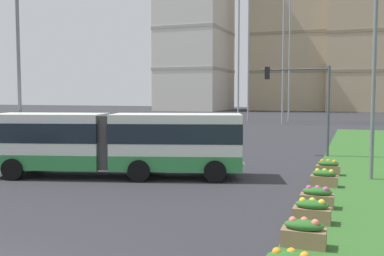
{
  "coord_description": "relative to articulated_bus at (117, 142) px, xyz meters",
  "views": [
    {
      "loc": [
        7.79,
        -6.93,
        3.91
      ],
      "look_at": [
        -0.02,
        14.56,
        2.2
      ],
      "focal_mm": 42.0,
      "sensor_mm": 36.0,
      "label": 1
    }
  ],
  "objects": [
    {
      "name": "articulated_bus",
      "position": [
        0.0,
        0.0,
        0.0
      ],
      "size": [
        11.99,
        5.72,
        3.0
      ],
      "color": "silver",
      "rests_on": "ground"
    },
    {
      "name": "car_grey_wagon",
      "position": [
        -3.26,
        10.98,
        -0.9
      ],
      "size": [
        4.59,
        2.45,
        1.58
      ],
      "color": "slate",
      "rests_on": "ground"
    },
    {
      "name": "flower_planter_1",
      "position": [
        9.44,
        -7.3,
        -1.23
      ],
      "size": [
        1.1,
        0.56,
        0.74
      ],
      "color": "#937051",
      "rests_on": "grass_median"
    },
    {
      "name": "flower_planter_2",
      "position": [
        9.44,
        -5.04,
        -1.23
      ],
      "size": [
        1.1,
        0.56,
        0.74
      ],
      "color": "#937051",
      "rests_on": "grass_median"
    },
    {
      "name": "flower_planter_3",
      "position": [
        9.44,
        -3.1,
        -1.23
      ],
      "size": [
        1.1,
        0.56,
        0.74
      ],
      "color": "#937051",
      "rests_on": "grass_median"
    },
    {
      "name": "flower_planter_4",
      "position": [
        9.44,
        0.62,
        -1.23
      ],
      "size": [
        1.1,
        0.56,
        0.74
      ],
      "color": "#937051",
      "rests_on": "grass_median"
    },
    {
      "name": "flower_planter_5",
      "position": [
        9.44,
        3.49,
        -1.23
      ],
      "size": [
        1.1,
        0.56,
        0.74
      ],
      "color": "#937051",
      "rests_on": "grass_median"
    },
    {
      "name": "traffic_light_far_right",
      "position": [
        7.62,
        10.24,
        2.3
      ],
      "size": [
        4.21,
        0.28,
        5.68
      ],
      "color": "#474C51",
      "rests_on": "ground"
    },
    {
      "name": "streetlight_left",
      "position": [
        -5.72,
        0.06,
        3.61
      ],
      "size": [
        0.7,
        0.28,
        9.64
      ],
      "color": "slate",
      "rests_on": "ground"
    },
    {
      "name": "streetlight_median",
      "position": [
        11.34,
        3.03,
        3.3
      ],
      "size": [
        0.7,
        0.28,
        9.02
      ],
      "color": "slate",
      "rests_on": "ground"
    },
    {
      "name": "apartment_tower_west",
      "position": [
        -27.22,
        87.75,
        22.29
      ],
      "size": [
        15.25,
        19.61,
        47.84
      ],
      "color": "silver",
      "rests_on": "ground"
    },
    {
      "name": "apartment_tower_westcentre",
      "position": [
        -4.76,
        96.85,
        25.67
      ],
      "size": [
        19.02,
        14.58,
        54.6
      ],
      "color": "tan",
      "rests_on": "ground"
    },
    {
      "name": "apartment_tower_centre",
      "position": [
        14.57,
        96.89,
        20.32
      ],
      "size": [
        20.93,
        18.98,
        43.9
      ],
      "color": "tan",
      "rests_on": "ground"
    }
  ]
}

